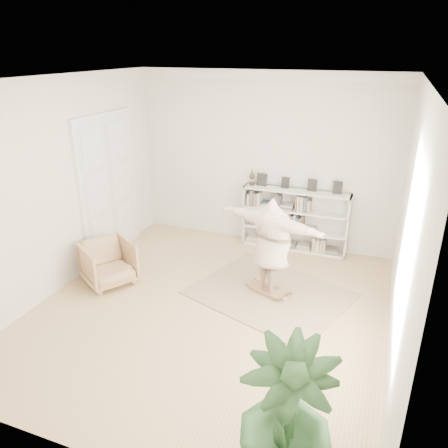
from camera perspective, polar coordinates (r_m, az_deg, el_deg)
name	(u,v)px	position (r m, az deg, el deg)	size (l,w,h in m)	color
floor	(210,309)	(7.31, -1.81, -11.09)	(6.00, 6.00, 0.00)	tan
room_shell	(267,74)	(8.90, 5.59, 18.88)	(6.00, 6.00, 6.00)	silver
doors	(109,188)	(8.98, -14.81, 4.55)	(0.09, 1.78, 2.92)	white
bookshelf	(294,220)	(9.24, 9.17, 0.47)	(2.20, 0.35, 1.64)	silver
armchair	(108,263)	(8.16, -14.86, -4.93)	(0.84, 0.86, 0.78)	tan
rug	(269,293)	(7.75, 5.96, -9.00)	(2.50, 2.00, 0.02)	tan
rocker_board	(270,290)	(7.72, 5.98, -8.61)	(0.63, 0.49, 0.12)	brown
person	(272,243)	(7.30, 6.26, -2.53)	(2.05, 0.56, 1.67)	beige
houseplant	(286,418)	(4.47, 8.06, -23.82)	(0.90, 0.90, 1.61)	#284B25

